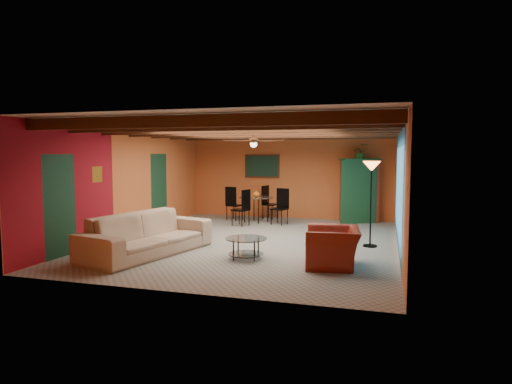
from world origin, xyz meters
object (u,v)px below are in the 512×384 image
(dining_table, at_px, (256,205))
(floor_lamp, at_px, (371,204))
(potted_plant, at_px, (360,152))
(coffee_table, at_px, (246,248))
(vase, at_px, (256,184))
(sofa, at_px, (148,234))
(armchair, at_px, (333,247))
(armoire, at_px, (359,192))

(dining_table, height_order, floor_lamp, floor_lamp)
(floor_lamp, relative_size, potted_plant, 3.86)
(coffee_table, bearing_deg, vase, 103.86)
(dining_table, bearing_deg, sofa, -101.14)
(dining_table, height_order, potted_plant, potted_plant)
(armchair, height_order, coffee_table, armchair)
(coffee_table, height_order, dining_table, dining_table)
(potted_plant, bearing_deg, dining_table, -163.41)
(vase, bearing_deg, coffee_table, -76.14)
(floor_lamp, bearing_deg, potted_plant, 97.27)
(armchair, xyz_separation_m, coffee_table, (-1.70, 0.10, -0.14))
(dining_table, xyz_separation_m, floor_lamp, (3.41, -2.64, 0.42))
(armchair, distance_m, dining_table, 5.39)
(armchair, distance_m, vase, 5.45)
(dining_table, bearing_deg, potted_plant, 16.59)
(sofa, bearing_deg, coffee_table, -70.03)
(armchair, xyz_separation_m, potted_plant, (0.15, 5.48, 1.74))
(dining_table, bearing_deg, vase, 0.00)
(dining_table, distance_m, floor_lamp, 4.34)
(sofa, relative_size, dining_table, 1.42)
(dining_table, distance_m, armoire, 3.12)
(dining_table, xyz_separation_m, vase, (0.00, 0.00, 0.63))
(potted_plant, bearing_deg, sofa, -124.79)
(armchair, height_order, dining_table, dining_table)
(armoire, distance_m, floor_lamp, 3.55)
(sofa, relative_size, armoire, 1.56)
(armoire, xyz_separation_m, vase, (-2.96, -0.88, 0.23))
(sofa, distance_m, dining_table, 4.81)
(vase, bearing_deg, armoire, 16.59)
(sofa, bearing_deg, potted_plant, -20.89)
(potted_plant, bearing_deg, vase, -163.41)
(sofa, bearing_deg, vase, 2.76)
(sofa, height_order, vase, vase)
(armoire, bearing_deg, potted_plant, 0.00)
(coffee_table, distance_m, dining_table, 4.65)
(sofa, distance_m, armchair, 3.74)
(coffee_table, xyz_separation_m, dining_table, (-1.11, 4.50, 0.32))
(sofa, height_order, armchair, sofa)
(floor_lamp, relative_size, vase, 9.22)
(armoire, height_order, vase, armoire)
(floor_lamp, bearing_deg, coffee_table, -141.08)
(potted_plant, bearing_deg, coffee_table, -108.98)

